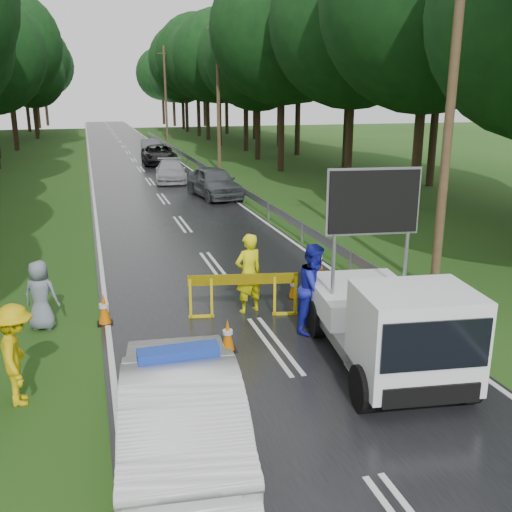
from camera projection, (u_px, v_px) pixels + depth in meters
name	position (u px, v px, depth m)	size (l,w,h in m)	color
ground	(274.00, 345.00, 12.13)	(160.00, 160.00, 0.00)	#1F4614
road	(141.00, 169.00, 39.80)	(7.00, 140.00, 0.02)	black
guardrail	(194.00, 160.00, 40.34)	(0.12, 60.06, 0.70)	gray
utility_pole_near	(451.00, 97.00, 13.99)	(1.40, 0.24, 10.00)	#4E3524
utility_pole_mid	(218.00, 94.00, 37.96)	(1.40, 0.24, 10.00)	#4E3524
utility_pole_far	(166.00, 93.00, 61.94)	(1.40, 0.24, 10.00)	#4E3524
police_sedan	(181.00, 406.00, 8.33)	(2.10, 4.81, 1.69)	silver
work_truck	(389.00, 322.00, 10.76)	(2.65, 4.89, 3.72)	gray
barrier	(243.00, 285.00, 13.44)	(2.56, 0.56, 1.07)	yellow
officer	(249.00, 274.00, 13.71)	(0.72, 0.47, 1.97)	#F7F70D
civilian	(315.00, 288.00, 12.62)	(0.98, 0.76, 2.02)	#191FA7
bystander_left	(17.00, 355.00, 9.66)	(1.16, 0.67, 1.80)	#DBB80B
bystander_right	(41.00, 295.00, 12.78)	(0.79, 0.51, 1.61)	slate
queue_car_first	(214.00, 182.00, 29.01)	(1.85, 4.60, 1.57)	#404347
queue_car_second	(171.00, 171.00, 34.22)	(1.78, 4.38, 1.27)	#9A9CA2
queue_car_third	(159.00, 155.00, 42.44)	(2.38, 5.16, 1.43)	black
queue_car_fourth	(151.00, 148.00, 47.99)	(1.49, 4.27, 1.41)	#45484D
cone_near_left	(161.00, 365.00, 10.43)	(0.37, 0.37, 0.79)	black
cone_center	(228.00, 336.00, 11.77)	(0.34, 0.34, 0.71)	black
cone_far	(294.00, 287.00, 14.83)	(0.30, 0.30, 0.64)	black
cone_left_mid	(104.00, 309.00, 13.15)	(0.35, 0.35, 0.75)	black
cone_right	(318.00, 260.00, 16.96)	(0.37, 0.37, 0.78)	black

